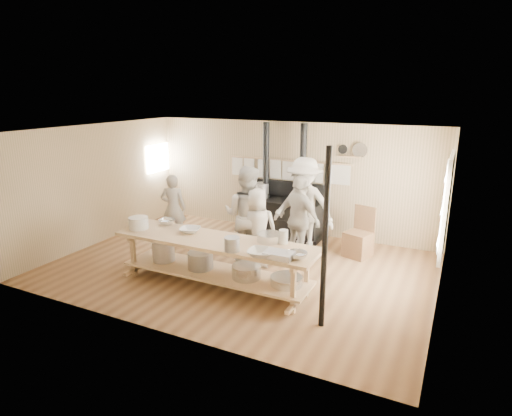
% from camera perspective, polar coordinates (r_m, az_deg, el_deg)
% --- Properties ---
extents(ground, '(7.00, 7.00, 0.00)m').
position_cam_1_polar(ground, '(8.32, -2.13, -7.86)').
color(ground, brown).
rests_on(ground, ground).
extents(room_shell, '(7.00, 7.00, 7.00)m').
position_cam_1_polar(room_shell, '(7.82, -2.25, 3.13)').
color(room_shell, tan).
rests_on(room_shell, ground).
extents(window_right, '(0.09, 1.50, 1.65)m').
position_cam_1_polar(window_right, '(7.54, 24.07, 0.35)').
color(window_right, beige).
rests_on(window_right, ground).
extents(left_opening, '(0.00, 0.90, 0.90)m').
position_cam_1_polar(left_opening, '(11.35, -12.96, 6.51)').
color(left_opening, white).
rests_on(left_opening, ground).
extents(stove, '(1.90, 0.75, 2.60)m').
position_cam_1_polar(stove, '(9.95, 3.55, -0.73)').
color(stove, black).
rests_on(stove, ground).
extents(towel_rail, '(3.00, 0.04, 0.47)m').
position_cam_1_polar(towel_rail, '(9.97, 4.31, 5.35)').
color(towel_rail, tan).
rests_on(towel_rail, ground).
extents(back_wall_shelf, '(0.63, 0.14, 0.32)m').
position_cam_1_polar(back_wall_shelf, '(9.49, 12.74, 7.30)').
color(back_wall_shelf, tan).
rests_on(back_wall_shelf, ground).
extents(prep_table, '(3.60, 0.90, 0.85)m').
position_cam_1_polar(prep_table, '(7.40, -5.53, -6.60)').
color(prep_table, tan).
rests_on(prep_table, ground).
extents(support_post, '(0.08, 0.08, 2.60)m').
position_cam_1_polar(support_post, '(5.94, 9.18, -4.32)').
color(support_post, black).
rests_on(support_post, ground).
extents(cook_far_left, '(0.65, 0.55, 1.52)m').
position_cam_1_polar(cook_far_left, '(9.67, -10.96, -0.00)').
color(cook_far_left, '#B5ADA1').
rests_on(cook_far_left, ground).
extents(cook_left, '(1.00, 0.82, 1.92)m').
position_cam_1_polar(cook_left, '(8.25, -1.22, -0.96)').
color(cook_left, '#B5ADA1').
rests_on(cook_left, ground).
extents(cook_center, '(0.89, 0.76, 1.54)m').
position_cam_1_polar(cook_center, '(8.09, 0.15, -2.68)').
color(cook_center, '#B5ADA1').
rests_on(cook_center, ground).
extents(cook_right, '(1.10, 0.79, 1.73)m').
position_cam_1_polar(cook_right, '(8.33, 5.81, -1.56)').
color(cook_right, '#B5ADA1').
rests_on(cook_right, ground).
extents(cook_by_window, '(1.34, 0.83, 2.01)m').
position_cam_1_polar(cook_by_window, '(8.73, 6.41, 0.18)').
color(cook_by_window, '#B5ADA1').
rests_on(cook_by_window, ground).
extents(chair, '(0.60, 0.60, 1.03)m').
position_cam_1_polar(chair, '(8.98, 13.51, -4.42)').
color(chair, '#503420').
rests_on(chair, ground).
extents(bowl_white_a, '(0.45, 0.45, 0.09)m').
position_cam_1_polar(bowl_white_a, '(7.67, -8.79, -2.93)').
color(bowl_white_a, silver).
rests_on(bowl_white_a, prep_table).
extents(bowl_steel_a, '(0.43, 0.43, 0.10)m').
position_cam_1_polar(bowl_steel_a, '(8.20, -11.77, -1.84)').
color(bowl_steel_a, silver).
rests_on(bowl_steel_a, prep_table).
extents(bowl_white_b, '(0.46, 0.46, 0.10)m').
position_cam_1_polar(bowl_white_b, '(6.53, 0.64, -6.02)').
color(bowl_white_b, silver).
rests_on(bowl_white_b, prep_table).
extents(bowl_steel_b, '(0.40, 0.40, 0.10)m').
position_cam_1_polar(bowl_steel_b, '(6.48, 5.50, -6.29)').
color(bowl_steel_b, silver).
rests_on(bowl_steel_b, prep_table).
extents(roasting_pan, '(0.44, 0.29, 0.10)m').
position_cam_1_polar(roasting_pan, '(6.47, 3.10, -6.25)').
color(roasting_pan, '#B2B2B7').
rests_on(roasting_pan, prep_table).
extents(mixing_bowl_large, '(0.55, 0.55, 0.13)m').
position_cam_1_polar(mixing_bowl_large, '(7.15, 1.80, -3.95)').
color(mixing_bowl_large, silver).
rests_on(mixing_bowl_large, prep_table).
extents(bucket_galv, '(0.29, 0.29, 0.23)m').
position_cam_1_polar(bucket_galv, '(6.72, -3.22, -4.82)').
color(bucket_galv, gray).
rests_on(bucket_galv, prep_table).
extents(deep_bowl_enamel, '(0.39, 0.39, 0.22)m').
position_cam_1_polar(deep_bowl_enamel, '(8.06, -15.39, -1.93)').
color(deep_bowl_enamel, silver).
rests_on(deep_bowl_enamel, prep_table).
extents(pitcher, '(0.17, 0.17, 0.23)m').
position_cam_1_polar(pitcher, '(7.04, 3.68, -3.85)').
color(pitcher, silver).
rests_on(pitcher, prep_table).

